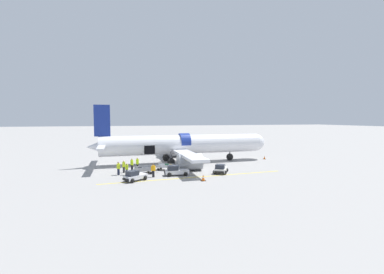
% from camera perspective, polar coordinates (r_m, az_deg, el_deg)
% --- Properties ---
extents(ground_plane, '(500.00, 500.00, 0.00)m').
position_cam_1_polar(ground_plane, '(37.88, 0.57, -7.57)').
color(ground_plane, gray).
extents(apron_marking_line, '(25.05, 1.06, 0.01)m').
position_cam_1_polar(apron_marking_line, '(34.12, 1.31, -8.87)').
color(apron_marking_line, yellow).
rests_on(apron_marking_line, ground_plane).
extents(airplane, '(31.51, 25.86, 9.87)m').
position_cam_1_polar(airplane, '(44.59, -2.32, -1.93)').
color(airplane, silver).
rests_on(airplane, ground_plane).
extents(baggage_tug_lead, '(3.14, 2.64, 1.32)m').
position_cam_1_polar(baggage_tug_lead, '(32.72, -12.60, -8.51)').
color(baggage_tug_lead, silver).
rests_on(baggage_tug_lead, ground_plane).
extents(baggage_tug_mid, '(3.43, 2.05, 1.36)m').
position_cam_1_polar(baggage_tug_mid, '(35.00, -3.61, -7.56)').
color(baggage_tug_mid, silver).
rests_on(baggage_tug_mid, ground_plane).
extents(baggage_tug_rear, '(2.71, 3.14, 1.31)m').
position_cam_1_polar(baggage_tug_rear, '(36.59, 6.37, -7.10)').
color(baggage_tug_rear, silver).
rests_on(baggage_tug_rear, ground_plane).
extents(baggage_cart_loading, '(3.37, 2.16, 0.97)m').
position_cam_1_polar(baggage_cart_loading, '(36.74, -10.55, -7.26)').
color(baggage_cart_loading, '#999BA0').
rests_on(baggage_cart_loading, ground_plane).
extents(baggage_cart_queued, '(3.37, 2.38, 0.96)m').
position_cam_1_polar(baggage_cart_queued, '(38.72, -5.80, -6.68)').
color(baggage_cart_queued, '#B7BABF').
rests_on(baggage_cart_queued, ground_plane).
extents(ground_crew_loader_a, '(0.55, 0.59, 1.77)m').
position_cam_1_polar(ground_crew_loader_a, '(37.84, -14.92, -6.29)').
color(ground_crew_loader_a, '#2D2D33').
rests_on(ground_crew_loader_a, ground_plane).
extents(ground_crew_loader_b, '(0.62, 0.43, 1.80)m').
position_cam_1_polar(ground_crew_loader_b, '(34.23, -8.60, -7.26)').
color(ground_crew_loader_b, black).
rests_on(ground_crew_loader_b, ground_plane).
extents(ground_crew_driver, '(0.52, 0.52, 1.64)m').
position_cam_1_polar(ground_crew_driver, '(36.19, -14.31, -6.86)').
color(ground_crew_driver, '#1E2338').
rests_on(ground_crew_driver, ground_plane).
extents(ground_crew_supervisor, '(0.58, 0.58, 1.81)m').
position_cam_1_polar(ground_crew_supervisor, '(36.49, -16.04, -6.65)').
color(ground_crew_supervisor, '#1E2338').
rests_on(ground_crew_supervisor, ground_plane).
extents(ground_crew_helper, '(0.44, 0.64, 1.86)m').
position_cam_1_polar(ground_crew_helper, '(39.48, -12.03, -5.74)').
color(ground_crew_helper, black).
rests_on(ground_crew_helper, ground_plane).
extents(ground_crew_marshal, '(0.48, 0.64, 1.84)m').
position_cam_1_polar(ground_crew_marshal, '(38.93, -13.20, -5.92)').
color(ground_crew_marshal, black).
rests_on(ground_crew_marshal, ground_plane).
extents(suitcase_on_tarmac_upright, '(0.46, 0.30, 0.81)m').
position_cam_1_polar(suitcase_on_tarmac_upright, '(35.14, -13.31, -8.02)').
color(suitcase_on_tarmac_upright, '#4C1E1E').
rests_on(suitcase_on_tarmac_upright, ground_plane).
extents(safety_cone_nose, '(0.47, 0.47, 0.72)m').
position_cam_1_polar(safety_cone_nose, '(50.63, 15.79, -4.39)').
color(safety_cone_nose, black).
rests_on(safety_cone_nose, ground_plane).
extents(safety_cone_engine_left, '(0.63, 0.63, 0.77)m').
position_cam_1_polar(safety_cone_engine_left, '(32.07, 2.51, -9.06)').
color(safety_cone_engine_left, black).
rests_on(safety_cone_engine_left, ground_plane).
extents(safety_cone_wingtip, '(0.54, 0.54, 0.74)m').
position_cam_1_polar(safety_cone_wingtip, '(39.57, 1.58, -6.56)').
color(safety_cone_wingtip, black).
rests_on(safety_cone_wingtip, ground_plane).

